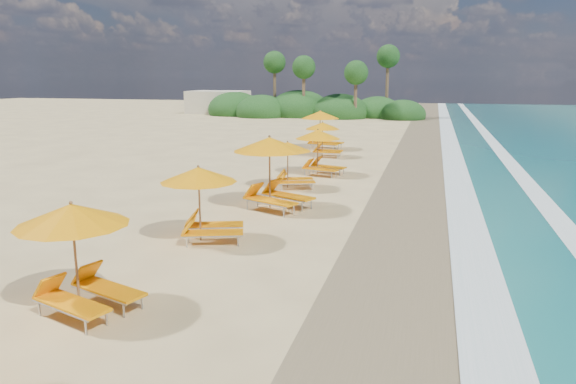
{
  "coord_description": "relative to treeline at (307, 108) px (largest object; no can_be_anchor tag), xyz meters",
  "views": [
    {
      "loc": [
        4.25,
        -15.8,
        4.78
      ],
      "look_at": [
        0.0,
        0.0,
        1.2
      ],
      "focal_mm": 33.52,
      "sensor_mm": 36.0,
      "label": 1
    }
  ],
  "objects": [
    {
      "name": "treeline",
      "position": [
        0.0,
        0.0,
        0.0
      ],
      "size": [
        25.8,
        8.8,
        9.74
      ],
      "color": "#163D14",
      "rests_on": "ground"
    },
    {
      "name": "station_5",
      "position": [
        8.75,
        -43.04,
        0.5
      ],
      "size": [
        3.49,
        3.46,
        2.67
      ],
      "rotation": [
        0.0,
        0.0,
        -0.42
      ],
      "color": "olive",
      "rests_on": "ground"
    },
    {
      "name": "surf_foam",
      "position": [
        16.64,
        -45.51,
        -0.97
      ],
      "size": [
        4.0,
        160.0,
        0.01
      ],
      "color": "white",
      "rests_on": "ground"
    },
    {
      "name": "station_7",
      "position": [
        9.01,
        -35.95,
        0.26
      ],
      "size": [
        2.81,
        2.73,
        2.24
      ],
      "rotation": [
        0.0,
        0.0,
        -0.28
      ],
      "color": "olive",
      "rests_on": "ground"
    },
    {
      "name": "station_8",
      "position": [
        8.06,
        -30.07,
        0.18
      ],
      "size": [
        2.24,
        2.06,
        2.09
      ],
      "rotation": [
        0.0,
        0.0,
        -0.0
      ],
      "color": "olive",
      "rests_on": "ground"
    },
    {
      "name": "station_9",
      "position": [
        7.24,
        -26.72,
        0.43
      ],
      "size": [
        3.05,
        2.92,
        2.54
      ],
      "rotation": [
        0.0,
        0.0,
        -0.19
      ],
      "color": "olive",
      "rests_on": "ground"
    },
    {
      "name": "station_6",
      "position": [
        8.42,
        -39.33,
        0.15
      ],
      "size": [
        2.62,
        2.57,
        2.04
      ],
      "rotation": [
        0.0,
        0.0,
        0.35
      ],
      "color": "olive",
      "rests_on": "ground"
    },
    {
      "name": "station_4",
      "position": [
        7.92,
        -47.26,
        0.27
      ],
      "size": [
        2.88,
        2.83,
        2.25
      ],
      "rotation": [
        0.0,
        0.0,
        0.34
      ],
      "color": "olive",
      "rests_on": "ground"
    },
    {
      "name": "ground",
      "position": [
        9.94,
        -45.51,
        -1.0
      ],
      "size": [
        160.0,
        160.0,
        0.0
      ],
      "primitive_type": "plane",
      "color": "#D7BF7E",
      "rests_on": "ground"
    },
    {
      "name": "beach_building",
      "position": [
        -12.06,
        2.49,
        0.4
      ],
      "size": [
        7.0,
        5.0,
        2.8
      ],
      "primitive_type": "cube",
      "color": "beige",
      "rests_on": "ground"
    },
    {
      "name": "station_3",
      "position": [
        7.43,
        -52.4,
        0.3
      ],
      "size": [
        2.94,
        2.87,
        2.31
      ],
      "rotation": [
        0.0,
        0.0,
        -0.32
      ],
      "color": "olive",
      "rests_on": "ground"
    },
    {
      "name": "wet_sand",
      "position": [
        13.94,
        -45.51,
        -0.99
      ],
      "size": [
        4.0,
        160.0,
        0.01
      ],
      "primitive_type": "cube",
      "color": "olive",
      "rests_on": "ground"
    }
  ]
}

